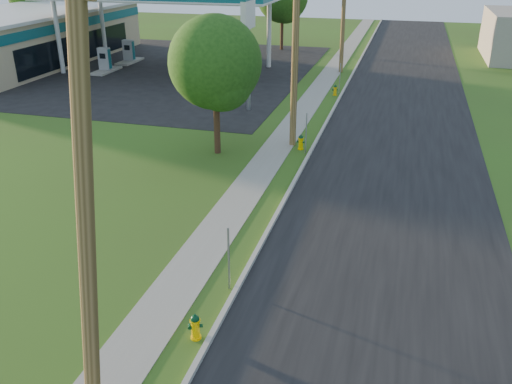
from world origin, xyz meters
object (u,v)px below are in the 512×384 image
fuel_pump_sw (129,54)px  utility_pole_near (85,216)px  utility_pole_far (344,9)px  fuel_pump_se (229,59)px  hydrant_mid (301,142)px  price_pylon (248,17)px  hydrant_near (195,327)px  car_silver (209,65)px  fuel_pump_nw (105,63)px  utility_pole_mid (295,44)px  fuel_pump_ne (213,69)px  hydrant_far (335,90)px  tree_verge (217,67)px

fuel_pump_sw → utility_pole_near: bearing=-62.9°
utility_pole_far → fuel_pump_se: utility_pole_far is taller
hydrant_mid → price_pylon: bearing=126.2°
fuel_pump_sw → hydrant_near: size_ratio=4.33×
car_silver → hydrant_mid: bearing=-170.5°
fuel_pump_nw → price_pylon: (14.00, -7.50, 4.71)m
utility_pole_mid → fuel_pump_sw: 25.05m
fuel_pump_ne → hydrant_near: bearing=-71.1°
fuel_pump_sw → car_silver: (8.14, -2.38, -0.02)m
hydrant_far → fuel_pump_ne: bearing=165.3°
utility_pole_far → hydrant_mid: size_ratio=12.38×
utility_pole_far → price_pylon: size_ratio=1.39×
tree_verge → utility_pole_far: bearing=81.1°
utility_pole_mid → tree_verge: size_ratio=1.52×
car_silver → utility_pole_far: bearing=-95.6°
utility_pole_near → utility_pole_far: 36.00m
utility_pole_near → tree_verge: bearing=101.2°
fuel_pump_nw → utility_pole_mid: bearing=-36.0°
utility_pole_far → hydrant_mid: bearing=-88.4°
utility_pole_mid → car_silver: utility_pole_mid is taller
utility_pole_far → hydrant_near: (0.72, -33.13, -4.44)m
tree_verge → hydrant_near: bearing=-73.4°
fuel_pump_sw → fuel_pump_nw: bearing=-90.0°
fuel_pump_sw → hydrant_near: fuel_pump_sw is taller
fuel_pump_se → car_silver: 2.53m
utility_pole_near → fuel_pump_ne: utility_pole_near is taller
fuel_pump_nw → fuel_pump_sw: size_ratio=1.00×
price_pylon → hydrant_near: bearing=-77.4°
fuel_pump_sw → hydrant_mid: bearing=-43.6°
fuel_pump_sw → price_pylon: (14.00, -11.50, 4.71)m
hydrant_near → car_silver: car_silver is taller
fuel_pump_se → hydrant_near: 33.54m
fuel_pump_nw → tree_verge: (14.75, -15.16, 3.44)m
utility_pole_near → fuel_pump_nw: (-17.90, 31.00, -4.08)m
utility_pole_near → utility_pole_far: bearing=90.0°
fuel_pump_nw → hydrant_far: fuel_pump_nw is taller
fuel_pump_se → price_pylon: bearing=-66.5°
hydrant_far → car_silver: car_silver is taller
fuel_pump_sw → price_pylon: bearing=-39.4°
utility_pole_far → fuel_pump_se: size_ratio=2.97×
fuel_pump_ne → tree_verge: bearing=-69.2°
tree_verge → car_silver: tree_verge is taller
fuel_pump_nw → utility_pole_near: bearing=-60.0°
utility_pole_mid → utility_pole_far: (0.00, 18.00, -0.15)m
utility_pole_near → fuel_pump_ne: bearing=106.0°
fuel_pump_se → utility_pole_near: bearing=-75.7°
fuel_pump_sw → tree_verge: tree_verge is taller
hydrant_far → fuel_pump_nw: bearing=172.3°
fuel_pump_nw → fuel_pump_se: 9.85m
utility_pole_far → fuel_pump_nw: (-17.90, -5.00, -4.08)m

